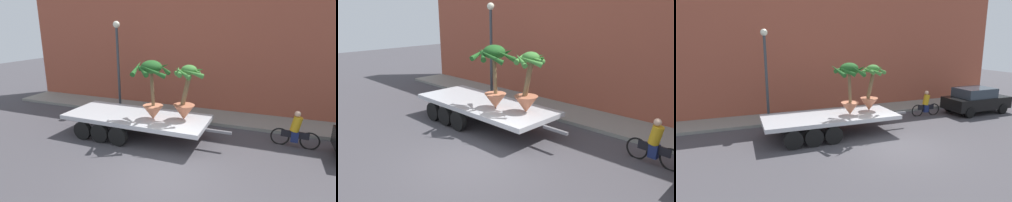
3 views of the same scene
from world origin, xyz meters
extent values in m
plane|color=#423F44|center=(0.00, 0.00, 0.00)|extent=(60.00, 60.00, 0.00)
cube|color=gray|center=(0.00, 6.10, 0.07)|extent=(24.00, 2.20, 0.15)
cube|color=#9E4C38|center=(0.00, 7.80, 4.25)|extent=(24.00, 1.20, 8.50)
cube|color=#B7BABF|center=(-2.25, 2.52, 0.89)|extent=(6.26, 2.59, 0.18)
cylinder|color=black|center=(-4.24, 3.73, 0.40)|extent=(0.80, 0.23, 0.80)
cylinder|color=black|center=(-4.26, 1.36, 0.40)|extent=(0.80, 0.23, 0.80)
cylinder|color=black|center=(-3.36, 3.72, 0.40)|extent=(0.80, 0.23, 0.80)
cylinder|color=black|center=(-3.39, 1.35, 0.40)|extent=(0.80, 0.23, 0.80)
cylinder|color=black|center=(-2.49, 3.71, 0.40)|extent=(0.80, 0.23, 0.80)
cylinder|color=black|center=(-2.51, 1.34, 0.40)|extent=(0.80, 0.23, 0.80)
cube|color=slate|center=(1.36, 2.48, 0.74)|extent=(1.00, 0.11, 0.10)
cone|color=#B26647|center=(-0.15, 2.70, 1.29)|extent=(0.89, 0.89, 0.63)
cylinder|color=brown|center=(-0.06, 2.70, 2.34)|extent=(0.49, 0.19, 1.46)
ellipsoid|color=#428438|center=(0.03, 2.70, 3.06)|extent=(0.62, 0.62, 0.39)
cone|color=#428438|center=(0.35, 2.72, 3.00)|extent=(0.24, 0.67, 0.39)
cone|color=#428438|center=(0.29, 3.02, 3.01)|extent=(0.77, 0.68, 0.40)
cone|color=#428438|center=(-0.10, 3.06, 2.99)|extent=(0.80, 0.46, 0.45)
cone|color=#428438|center=(-0.28, 2.94, 3.01)|extent=(0.65, 0.77, 0.42)
cone|color=#428438|center=(-0.34, 2.55, 3.01)|extent=(0.50, 0.84, 0.40)
cone|color=#428438|center=(-0.12, 2.34, 2.98)|extent=(0.81, 0.49, 0.50)
cone|color=#428438|center=(0.29, 2.36, 3.00)|extent=(0.82, 0.69, 0.47)
cone|color=#C17251|center=(-1.36, 2.29, 1.27)|extent=(0.84, 0.84, 0.59)
cylinder|color=brown|center=(-1.38, 2.29, 2.36)|extent=(0.22, 0.14, 1.60)
ellipsoid|color=#235B23|center=(-1.40, 2.29, 3.16)|extent=(0.85, 0.85, 0.53)
cone|color=#235B23|center=(-0.85, 2.34, 3.08)|extent=(0.30, 1.11, 0.61)
cone|color=#235B23|center=(-1.24, 2.76, 3.09)|extent=(1.02, 0.52, 0.52)
cone|color=#235B23|center=(-1.67, 2.66, 3.12)|extent=(0.88, 0.71, 0.37)
cone|color=#235B23|center=(-2.00, 2.18, 3.10)|extent=(0.42, 1.24, 0.55)
cone|color=#235B23|center=(-1.66, 1.94, 3.08)|extent=(0.82, 0.69, 0.52)
cone|color=#235B23|center=(-1.14, 1.84, 3.07)|extent=(0.99, 0.69, 0.63)
torus|color=black|center=(4.73, 3.76, 0.34)|extent=(0.74, 0.13, 0.74)
torus|color=black|center=(3.63, 3.86, 0.34)|extent=(0.74, 0.13, 0.74)
cube|color=black|center=(4.18, 3.81, 0.52)|extent=(1.04, 0.15, 0.28)
cylinder|color=gold|center=(4.18, 3.81, 0.97)|extent=(0.47, 0.38, 0.65)
sphere|color=tan|center=(4.18, 3.81, 1.39)|extent=(0.24, 0.24, 0.24)
cube|color=navy|center=(4.18, 3.81, 0.44)|extent=(0.30, 0.26, 0.44)
cylinder|color=#383D42|center=(-4.77, 5.30, 2.40)|extent=(0.14, 0.14, 4.50)
sphere|color=#EAEACC|center=(-4.77, 5.30, 4.80)|extent=(0.36, 0.36, 0.36)
camera|label=1|loc=(3.06, -7.39, 4.72)|focal=28.81mm
camera|label=2|loc=(7.38, -6.09, 4.75)|focal=34.81mm
camera|label=3|loc=(-6.35, -9.62, 4.40)|focal=30.17mm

